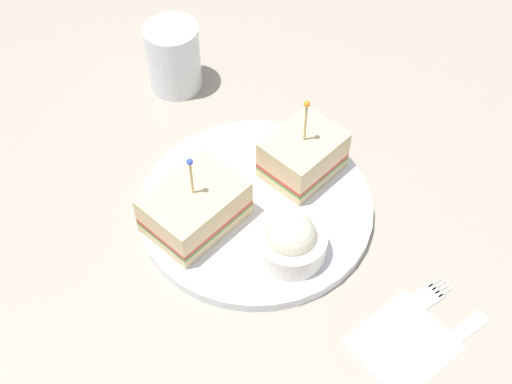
{
  "coord_description": "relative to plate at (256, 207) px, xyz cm",
  "views": [
    {
      "loc": [
        -43.38,
        -20.9,
        61.94
      ],
      "look_at": [
        0.0,
        0.0,
        3.34
      ],
      "focal_mm": 47.86,
      "sensor_mm": 36.0,
      "label": 1
    }
  ],
  "objects": [
    {
      "name": "knife",
      "position": [
        -7.17,
        -24.26,
        -0.49
      ],
      "size": [
        12.04,
        7.23,
        0.35
      ],
      "color": "silver",
      "rests_on": "ground_plane"
    },
    {
      "name": "sandwich_half_back",
      "position": [
        -5.23,
        4.85,
        3.24
      ],
      "size": [
        12.13,
        10.24,
        10.27
      ],
      "color": "beige",
      "rests_on": "plate"
    },
    {
      "name": "sandwich_half_front",
      "position": [
        6.79,
        -2.73,
        3.34
      ],
      "size": [
        10.31,
        9.14,
        11.09
      ],
      "color": "beige",
      "rests_on": "plate"
    },
    {
      "name": "drink_glass",
      "position": [
        14.8,
        19.02,
        3.59
      ],
      "size": [
        7.01,
        7.01,
        9.21
      ],
      "color": "silver",
      "rests_on": "ground_plane"
    },
    {
      "name": "coleslaw_bowl",
      "position": [
        -4.47,
        -6.28,
        2.76
      ],
      "size": [
        7.55,
        7.55,
        5.44
      ],
      "color": "silver",
      "rests_on": "plate"
    },
    {
      "name": "ground_plane",
      "position": [
        0.0,
        0.0,
        -1.67
      ],
      "size": [
        117.58,
        117.58,
        2.0
      ],
      "primitive_type": "cube",
      "color": "#9E9384"
    },
    {
      "name": "plate",
      "position": [
        0.0,
        0.0,
        0.0
      ],
      "size": [
        26.63,
        26.63,
        1.34
      ],
      "primitive_type": "cylinder",
      "color": "white",
      "rests_on": "ground_plane"
    },
    {
      "name": "napkin",
      "position": [
        -8.86,
        -20.47,
        -0.59
      ],
      "size": [
        11.9,
        11.46,
        0.15
      ],
      "primitive_type": "cube",
      "rotation": [
        0.0,
        0.0,
        5.84
      ],
      "color": "white",
      "rests_on": "ground_plane"
    },
    {
      "name": "fork",
      "position": [
        -4.07,
        -20.25,
        -0.49
      ],
      "size": [
        11.09,
        6.85,
        0.35
      ],
      "color": "silver",
      "rests_on": "ground_plane"
    }
  ]
}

